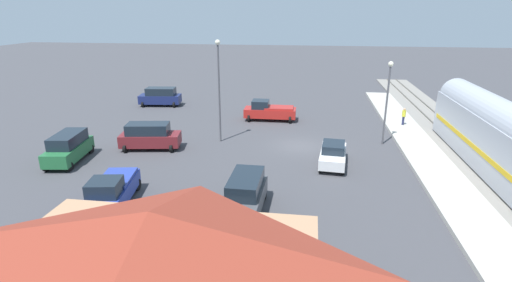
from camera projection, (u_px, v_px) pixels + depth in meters
ground_plane at (299, 146)px, 33.68m from camera, size 200.00×200.00×0.00m
railway_track at (471, 153)px, 31.81m from camera, size 4.80×70.00×0.30m
platform at (420, 150)px, 32.32m from camera, size 3.20×46.00×0.30m
station_building at (155, 282)px, 12.68m from camera, size 11.27×7.87×5.36m
pedestrian_on_platform at (404, 115)px, 38.50m from camera, size 0.36×0.36×1.71m
suv_maroon at (150, 136)px, 32.63m from camera, size 5.14×2.97×2.22m
suv_navy at (160, 96)px, 47.42m from camera, size 5.08×2.80×2.22m
suv_charcoal at (245, 194)px, 22.36m from camera, size 2.03×4.93×2.22m
suv_green at (68, 147)px, 29.93m from camera, size 2.60×5.12×2.22m
pickup_red at (269, 111)px, 41.18m from camera, size 5.42×2.53×2.14m
sedan_white at (333, 154)px, 29.32m from camera, size 2.25×4.65×1.74m
pickup_blue at (111, 191)px, 22.96m from camera, size 2.84×5.65×2.14m
light_pole_near_platform at (388, 93)px, 32.73m from camera, size 0.44×0.44×7.17m
light_pole_lot_center at (219, 80)px, 33.19m from camera, size 0.44×0.44×8.84m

